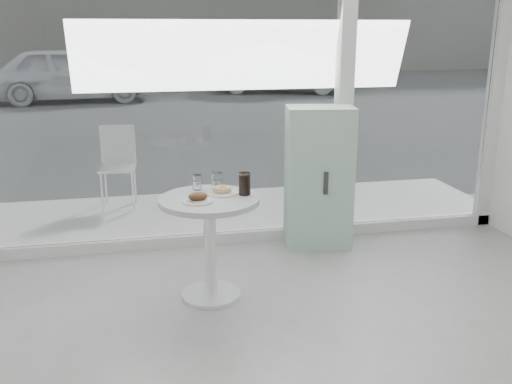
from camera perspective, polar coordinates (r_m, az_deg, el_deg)
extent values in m
cube|color=silver|center=(5.40, -0.79, -4.34)|extent=(5.00, 0.12, 0.10)
cube|color=silver|center=(6.05, 22.91, 10.72)|extent=(0.12, 0.12, 3.00)
cube|color=silver|center=(5.33, 8.87, 11.22)|extent=(0.14, 0.14, 3.00)
cube|color=white|center=(5.00, -9.73, 9.73)|extent=(3.21, 0.02, 2.60)
cube|color=white|center=(5.66, 16.30, 10.03)|extent=(1.41, 0.02, 2.60)
cylinder|color=white|center=(4.34, -4.50, -10.17)|extent=(0.44, 0.44, 0.03)
cylinder|color=white|center=(4.20, -4.60, -5.81)|extent=(0.09, 0.09, 0.70)
cylinder|color=silver|center=(4.07, -4.72, -0.84)|extent=(0.72, 0.72, 0.04)
cube|color=beige|center=(6.15, -2.24, -2.03)|extent=(5.60, 1.60, 0.05)
cube|color=#3E3E3E|center=(18.10, -8.95, 9.66)|extent=(40.00, 24.00, 0.00)
cube|color=#89AF9B|center=(5.17, 6.27, 1.46)|extent=(0.64, 0.48, 1.28)
cube|color=#333333|center=(4.98, 7.00, 0.88)|extent=(0.04, 0.03, 0.20)
cylinder|color=white|center=(6.24, -15.15, -0.04)|extent=(0.02, 0.02, 0.42)
cylinder|color=white|center=(6.21, -12.22, 0.07)|extent=(0.02, 0.02, 0.42)
cylinder|color=white|center=(6.55, -14.80, 0.73)|extent=(0.02, 0.02, 0.42)
cylinder|color=white|center=(6.51, -12.00, 0.83)|extent=(0.02, 0.02, 0.42)
cube|color=white|center=(6.32, -13.67, 2.34)|extent=(0.41, 0.41, 0.03)
cube|color=white|center=(6.45, -13.64, 4.67)|extent=(0.38, 0.05, 0.42)
imported|color=silver|center=(16.66, -18.25, 11.12)|extent=(4.51, 2.08, 1.50)
imported|color=#A9ACB1|center=(18.24, 2.57, 12.19)|extent=(4.71, 2.75, 1.47)
cylinder|color=silver|center=(3.97, -5.82, -0.91)|extent=(0.22, 0.22, 0.01)
cube|color=white|center=(3.96, -5.52, -0.79)|extent=(0.11, 0.10, 0.00)
ellipsoid|color=#36200E|center=(3.96, -5.83, -0.44)|extent=(0.13, 0.11, 0.06)
ellipsoid|color=#36200E|center=(3.98, -5.36, -0.40)|extent=(0.07, 0.06, 0.04)
cylinder|color=silver|center=(4.15, -3.39, -0.09)|extent=(0.23, 0.23, 0.01)
torus|color=tan|center=(4.15, -3.39, 0.26)|extent=(0.13, 0.13, 0.05)
cylinder|color=white|center=(4.26, -5.91, 0.97)|extent=(0.07, 0.07, 0.11)
cylinder|color=white|center=(4.27, -5.90, 0.67)|extent=(0.06, 0.06, 0.06)
cylinder|color=white|center=(4.24, -3.95, 1.08)|extent=(0.08, 0.08, 0.13)
cylinder|color=white|center=(4.25, -3.94, 0.72)|extent=(0.07, 0.07, 0.07)
cylinder|color=white|center=(4.10, -1.15, 0.83)|extent=(0.09, 0.09, 0.16)
cylinder|color=black|center=(4.11, -1.15, 0.74)|extent=(0.07, 0.07, 0.15)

